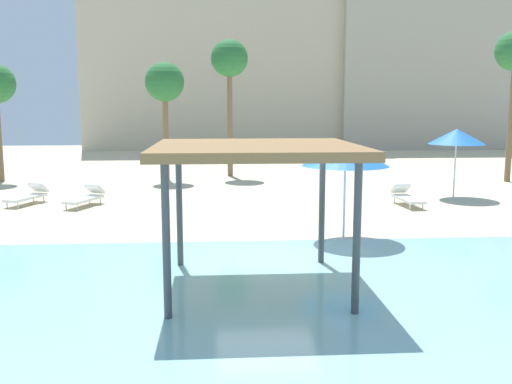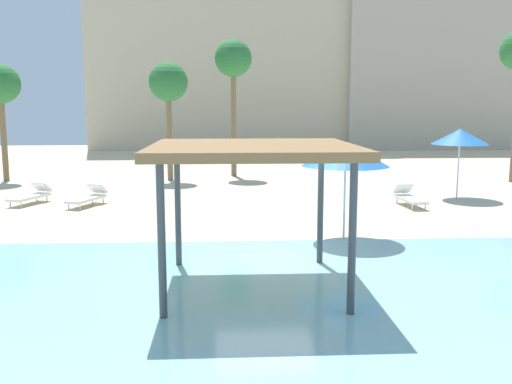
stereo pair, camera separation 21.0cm
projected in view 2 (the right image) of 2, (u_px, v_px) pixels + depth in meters
The scene contains 13 objects.
ground_plane at pixel (266, 257), 13.67m from camera, with size 80.00×80.00×0.00m, color beige.
lagoon_water at pixel (290, 348), 8.48m from camera, with size 44.00×13.50×0.04m, color #8CC6CC.
shade_pavilion at pixel (253, 154), 10.94m from camera, with size 3.96×3.96×2.91m.
beach_umbrella_blue_2 at pixel (346, 154), 15.09m from camera, with size 2.37×2.37×2.69m.
beach_umbrella_blue_3 at pixel (460, 137), 22.04m from camera, with size 2.21×2.21×2.76m.
lounge_chair_1 at pixel (89, 197), 20.67m from camera, with size 1.24×1.98×0.74m.
lounge_chair_3 at pixel (409, 197), 20.61m from camera, with size 0.74×1.94×0.74m.
lounge_chair_4 at pixel (32, 195), 21.10m from camera, with size 1.23×1.99×0.74m.
palm_tree_0 at pixel (0, 86), 26.80m from camera, with size 1.90×1.90×5.66m.
palm_tree_1 at pixel (168, 85), 27.12m from camera, with size 1.90×1.90×5.76m.
palm_tree_2 at pixel (233, 62), 28.57m from camera, with size 1.90×1.90×7.02m.
hotel_block_0 at pixel (219, 43), 49.61m from camera, with size 21.64×9.45×18.41m, color beige.
hotel_block_1 at pixel (429, 58), 49.77m from camera, with size 16.06×9.02×15.82m, color #B2A893.
Camera 2 is at (-0.95, -13.23, 3.66)m, focal length 39.21 mm.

